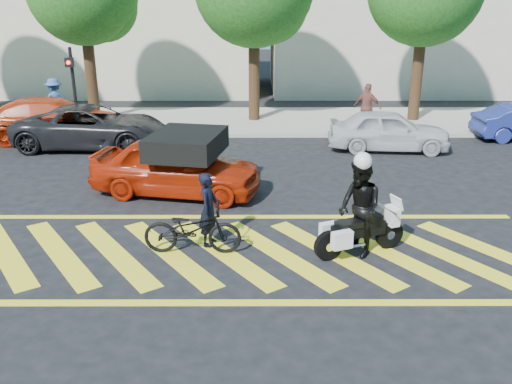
{
  "coord_description": "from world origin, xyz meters",
  "views": [
    {
      "loc": [
        0.04,
        -9.86,
        4.87
      ],
      "look_at": [
        0.06,
        0.71,
        1.05
      ],
      "focal_mm": 38.0,
      "sensor_mm": 36.0,
      "label": 1
    }
  ],
  "objects_px": {
    "parked_mid_right": "(389,130)",
    "police_motorcycle": "(359,232)",
    "bicycle": "(192,229)",
    "officer_bike": "(209,209)",
    "officer_moto": "(360,208)",
    "red_convertible": "(176,167)",
    "parked_left": "(55,119)",
    "parked_mid_left": "(92,127)"
  },
  "relations": [
    {
      "from": "bicycle",
      "to": "officer_moto",
      "type": "xyz_separation_m",
      "value": [
        3.29,
        -0.05,
        0.46
      ]
    },
    {
      "from": "officer_bike",
      "to": "parked_mid_right",
      "type": "height_order",
      "value": "officer_bike"
    },
    {
      "from": "officer_bike",
      "to": "parked_mid_right",
      "type": "relative_size",
      "value": 0.39
    },
    {
      "from": "bicycle",
      "to": "parked_mid_right",
      "type": "distance_m",
      "value": 9.64
    },
    {
      "from": "red_convertible",
      "to": "parked_mid_left",
      "type": "height_order",
      "value": "red_convertible"
    },
    {
      "from": "officer_moto",
      "to": "parked_mid_right",
      "type": "xyz_separation_m",
      "value": [
        2.42,
        7.82,
        -0.29
      ]
    },
    {
      "from": "bicycle",
      "to": "red_convertible",
      "type": "distance_m",
      "value": 3.56
    },
    {
      "from": "parked_mid_left",
      "to": "parked_mid_right",
      "type": "relative_size",
      "value": 1.29
    },
    {
      "from": "officer_bike",
      "to": "bicycle",
      "type": "relative_size",
      "value": 0.8
    },
    {
      "from": "police_motorcycle",
      "to": "parked_mid_left",
      "type": "bearing_deg",
      "value": 110.24
    },
    {
      "from": "officer_bike",
      "to": "red_convertible",
      "type": "xyz_separation_m",
      "value": [
        -1.08,
        3.07,
        -0.03
      ]
    },
    {
      "from": "bicycle",
      "to": "red_convertible",
      "type": "relative_size",
      "value": 0.45
    },
    {
      "from": "officer_bike",
      "to": "police_motorcycle",
      "type": "distance_m",
      "value": 3.06
    },
    {
      "from": "officer_bike",
      "to": "parked_mid_right",
      "type": "xyz_separation_m",
      "value": [
        5.41,
        7.37,
        -0.1
      ]
    },
    {
      "from": "police_motorcycle",
      "to": "officer_moto",
      "type": "relative_size",
      "value": 0.98
    },
    {
      "from": "officer_bike",
      "to": "red_convertible",
      "type": "height_order",
      "value": "officer_bike"
    },
    {
      "from": "officer_bike",
      "to": "parked_mid_right",
      "type": "distance_m",
      "value": 9.14
    },
    {
      "from": "police_motorcycle",
      "to": "red_convertible",
      "type": "relative_size",
      "value": 0.44
    },
    {
      "from": "parked_mid_left",
      "to": "parked_mid_right",
      "type": "bearing_deg",
      "value": -91.05
    },
    {
      "from": "red_convertible",
      "to": "officer_moto",
      "type": "bearing_deg",
      "value": -119.46
    },
    {
      "from": "red_convertible",
      "to": "parked_left",
      "type": "xyz_separation_m",
      "value": [
        -5.11,
        5.7,
        0.01
      ]
    },
    {
      "from": "parked_left",
      "to": "red_convertible",
      "type": "bearing_deg",
      "value": -143.15
    },
    {
      "from": "bicycle",
      "to": "officer_bike",
      "type": "bearing_deg",
      "value": -35.51
    },
    {
      "from": "red_convertible",
      "to": "parked_left",
      "type": "bearing_deg",
      "value": 53.25
    },
    {
      "from": "bicycle",
      "to": "parked_mid_left",
      "type": "relative_size",
      "value": 0.38
    },
    {
      "from": "bicycle",
      "to": "red_convertible",
      "type": "xyz_separation_m",
      "value": [
        -0.78,
        3.47,
        0.23
      ]
    },
    {
      "from": "police_motorcycle",
      "to": "parked_left",
      "type": "relative_size",
      "value": 0.37
    },
    {
      "from": "officer_bike",
      "to": "parked_left",
      "type": "relative_size",
      "value": 0.3
    },
    {
      "from": "bicycle",
      "to": "parked_mid_right",
      "type": "height_order",
      "value": "parked_mid_right"
    },
    {
      "from": "red_convertible",
      "to": "parked_mid_left",
      "type": "xyz_separation_m",
      "value": [
        -3.51,
        4.69,
        -0.03
      ]
    },
    {
      "from": "red_convertible",
      "to": "bicycle",
      "type": "bearing_deg",
      "value": -155.88
    },
    {
      "from": "bicycle",
      "to": "parked_mid_left",
      "type": "distance_m",
      "value": 9.22
    },
    {
      "from": "parked_mid_left",
      "to": "parked_mid_right",
      "type": "distance_m",
      "value": 10.01
    },
    {
      "from": "police_motorcycle",
      "to": "officer_moto",
      "type": "bearing_deg",
      "value": 119.65
    },
    {
      "from": "officer_bike",
      "to": "parked_mid_left",
      "type": "height_order",
      "value": "officer_bike"
    },
    {
      "from": "parked_mid_left",
      "to": "officer_bike",
      "type": "bearing_deg",
      "value": -148.22
    },
    {
      "from": "officer_moto",
      "to": "red_convertible",
      "type": "height_order",
      "value": "officer_moto"
    },
    {
      "from": "officer_moto",
      "to": "parked_left",
      "type": "bearing_deg",
      "value": -157.61
    },
    {
      "from": "officer_bike",
      "to": "red_convertible",
      "type": "bearing_deg",
      "value": 32.37
    },
    {
      "from": "officer_bike",
      "to": "bicycle",
      "type": "distance_m",
      "value": 0.57
    },
    {
      "from": "officer_bike",
      "to": "parked_mid_left",
      "type": "bearing_deg",
      "value": 43.53
    },
    {
      "from": "parked_mid_right",
      "to": "police_motorcycle",
      "type": "bearing_deg",
      "value": 167.85
    }
  ]
}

